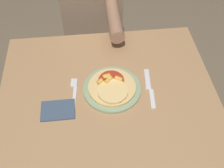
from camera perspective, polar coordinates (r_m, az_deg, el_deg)
The scene contains 8 objects.
ground_plane at distance 1.82m, azimuth -0.58°, elevation -16.75°, with size 8.00×8.00×0.00m, color brown.
dining_table at distance 1.26m, azimuth -0.81°, elevation -5.81°, with size 0.95×0.81×0.77m.
plate at distance 1.15m, azimuth 0.00°, elevation -1.03°, with size 0.25×0.25×0.01m.
pizza at distance 1.14m, azimuth -0.03°, elevation -0.60°, with size 0.21×0.21×0.04m.
fork at distance 1.16m, azimuth -8.24°, elevation -1.69°, with size 0.03×0.18×0.00m.
knife at distance 1.17m, azimuth 8.21°, elevation -1.00°, with size 0.03×0.22×0.00m.
napkin at distance 1.11m, azimuth -11.70°, elevation -5.58°, with size 0.14×0.10×0.01m.
person_diner at distance 1.67m, azimuth -4.17°, elevation 13.81°, with size 0.35×0.52×1.18m.
Camera 1 is at (-0.06, -0.68, 1.69)m, focal length 42.00 mm.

